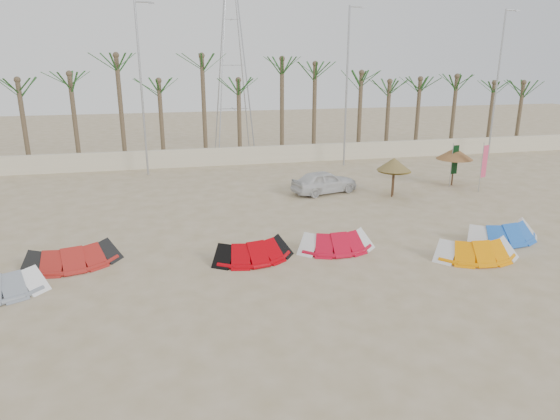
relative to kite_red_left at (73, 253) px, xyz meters
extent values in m
plane|color=#BEAB91|center=(8.42, -5.03, -0.42)|extent=(120.00, 120.00, 0.00)
cube|color=beige|center=(8.42, 16.97, 0.23)|extent=(60.00, 0.30, 1.30)
cylinder|color=brown|center=(-5.58, 18.47, 2.83)|extent=(0.32, 0.32, 6.50)
ellipsoid|color=#194719|center=(-5.58, 18.47, 6.08)|extent=(4.00, 4.00, 2.40)
cylinder|color=brown|center=(4.42, 18.47, 2.83)|extent=(0.32, 0.32, 6.50)
ellipsoid|color=#194719|center=(4.42, 18.47, 6.08)|extent=(4.00, 4.00, 2.40)
cylinder|color=brown|center=(14.42, 18.47, 2.83)|extent=(0.32, 0.32, 6.50)
ellipsoid|color=#194719|center=(14.42, 18.47, 6.08)|extent=(4.00, 4.00, 2.40)
cylinder|color=brown|center=(24.42, 18.47, 2.83)|extent=(0.32, 0.32, 6.50)
ellipsoid|color=#194719|center=(24.42, 18.47, 6.08)|extent=(4.00, 4.00, 2.40)
cylinder|color=brown|center=(32.42, 18.47, 2.83)|extent=(0.32, 0.32, 6.50)
ellipsoid|color=#194719|center=(32.42, 18.47, 6.08)|extent=(4.00, 4.00, 2.40)
cylinder|color=#A5A8AD|center=(2.42, 14.97, 5.08)|extent=(0.14, 0.14, 11.00)
cylinder|color=#A5A8AD|center=(2.92, 14.97, 10.48)|extent=(1.00, 0.08, 0.08)
cube|color=#A5A8AD|center=(3.42, 14.97, 10.43)|extent=(0.35, 0.14, 0.10)
cylinder|color=#A5A8AD|center=(16.42, 14.97, 5.08)|extent=(0.14, 0.14, 11.00)
cylinder|color=#A5A8AD|center=(16.92, 14.97, 10.48)|extent=(1.00, 0.08, 0.08)
cube|color=#A5A8AD|center=(17.42, 14.97, 10.43)|extent=(0.35, 0.14, 0.10)
cylinder|color=#A5A8AD|center=(28.42, 14.97, 5.08)|extent=(0.14, 0.14, 11.00)
cylinder|color=#A5A8AD|center=(28.92, 14.97, 10.48)|extent=(1.00, 0.08, 0.08)
cube|color=#A5A8AD|center=(29.42, 14.97, 10.43)|extent=(0.35, 0.14, 0.10)
cube|color=white|center=(-0.83, -2.29, -0.17)|extent=(0.71, 1.16, 0.40)
cylinder|color=#A21E18|center=(0.00, -0.31, -0.32)|extent=(3.15, 1.02, 0.20)
cube|color=black|center=(-1.44, -0.21, -0.17)|extent=(0.86, 1.22, 0.40)
cube|color=black|center=(1.44, -0.21, -0.17)|extent=(0.86, 1.22, 0.40)
cylinder|color=#AB0007|center=(6.86, -1.29, -0.32)|extent=(2.88, 0.79, 0.20)
cube|color=black|center=(5.55, -1.19, -0.17)|extent=(0.81, 1.20, 0.40)
cube|color=black|center=(8.16, -1.19, -0.17)|extent=(0.81, 1.20, 0.40)
cylinder|color=red|center=(10.36, -1.05, -0.32)|extent=(2.85, 0.26, 0.20)
cube|color=white|center=(9.08, -0.95, -0.17)|extent=(0.62, 1.11, 0.40)
cube|color=white|center=(11.64, -0.95, -0.17)|extent=(0.62, 1.11, 0.40)
cylinder|color=#FF8C00|center=(15.46, -3.12, -0.32)|extent=(3.05, 0.48, 0.20)
cube|color=silver|center=(14.08, -3.02, -0.17)|extent=(0.70, 1.15, 0.40)
cube|color=silver|center=(16.83, -3.02, -0.17)|extent=(0.70, 1.15, 0.40)
cylinder|color=blue|center=(17.83, -1.51, -0.32)|extent=(3.25, 0.60, 0.20)
cube|color=silver|center=(16.37, -1.41, -0.17)|extent=(0.73, 1.17, 0.40)
cube|color=silver|center=(19.29, -1.41, -0.17)|extent=(0.73, 1.17, 0.40)
cylinder|color=#4C331E|center=(16.36, 6.45, 0.59)|extent=(0.10, 0.10, 2.02)
cone|color=olive|center=(16.36, 6.45, 1.35)|extent=(1.92, 1.92, 0.70)
cylinder|color=#4C331E|center=(16.16, 6.16, 0.66)|extent=(0.10, 0.10, 2.17)
cone|color=olive|center=(16.16, 6.16, 1.50)|extent=(1.88, 1.88, 0.70)
cylinder|color=#4C331E|center=(20.96, 7.82, 0.71)|extent=(0.10, 0.10, 2.26)
cone|color=#946236|center=(20.96, 7.82, 1.59)|extent=(2.21, 2.21, 0.70)
cylinder|color=#A5A8AD|center=(21.64, 6.02, 1.05)|extent=(0.04, 0.04, 2.93)
cube|color=#E3446B|center=(21.86, 6.02, 1.40)|extent=(0.41, 0.13, 1.91)
cylinder|color=#A5A8AD|center=(20.60, 7.50, 0.94)|extent=(0.04, 0.04, 2.72)
cube|color=black|center=(20.82, 7.50, 1.27)|extent=(0.42, 0.05, 1.77)
imported|color=silver|center=(12.64, 7.84, 0.25)|extent=(4.21, 2.55, 1.34)
camera|label=1|loc=(3.84, -19.22, 7.27)|focal=32.00mm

